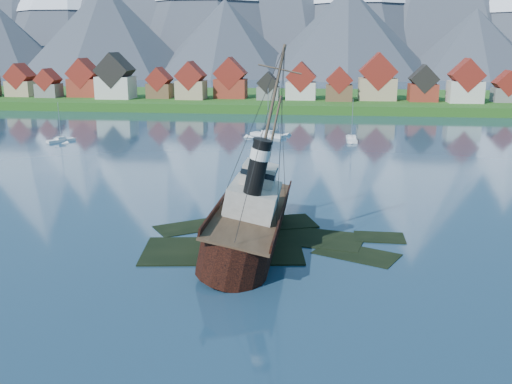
# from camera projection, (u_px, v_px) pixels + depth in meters

# --- Properties ---
(ground) EXTENTS (1400.00, 1400.00, 0.00)m
(ground) POSITION_uv_depth(u_px,v_px,m) (252.00, 246.00, 66.15)
(ground) COLOR #1B354C
(ground) RESTS_ON ground
(shoal) EXTENTS (31.71, 21.24, 1.14)m
(shoal) POSITION_uv_depth(u_px,v_px,m) (269.00, 244.00, 68.08)
(shoal) COLOR black
(shoal) RESTS_ON ground
(shore_bank) EXTENTS (600.00, 80.00, 3.20)m
(shore_bank) POSITION_uv_depth(u_px,v_px,m) (308.00, 103.00, 229.46)
(shore_bank) COLOR #254D16
(shore_bank) RESTS_ON ground
(seawall) EXTENTS (600.00, 2.50, 2.00)m
(seawall) POSITION_uv_depth(u_px,v_px,m) (303.00, 114.00, 192.95)
(seawall) COLOR #3F3D38
(seawall) RESTS_ON ground
(town) EXTENTS (250.96, 16.69, 17.30)m
(town) POSITION_uv_depth(u_px,v_px,m) (218.00, 83.00, 214.12)
(town) COLOR maroon
(town) RESTS_ON ground
(tugboat_wreck) EXTENTS (7.18, 30.94, 24.52)m
(tugboat_wreck) POSITION_uv_depth(u_px,v_px,m) (247.00, 215.00, 67.72)
(tugboat_wreck) COLOR black
(tugboat_wreck) RESTS_ON ground
(sailboat_b) EXTENTS (5.52, 6.45, 9.90)m
(sailboat_b) POSITION_uv_depth(u_px,v_px,m) (61.00, 141.00, 137.98)
(sailboat_b) COLOR silver
(sailboat_b) RESTS_ON ground
(sailboat_c) EXTENTS (9.71, 7.26, 12.73)m
(sailboat_c) POSITION_uv_depth(u_px,v_px,m) (268.00, 135.00, 145.78)
(sailboat_c) COLOR silver
(sailboat_c) RESTS_ON ground
(sailboat_e) EXTENTS (2.52, 9.08, 10.46)m
(sailboat_e) POSITION_uv_depth(u_px,v_px,m) (351.00, 140.00, 139.54)
(sailboat_e) COLOR silver
(sailboat_e) RESTS_ON ground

